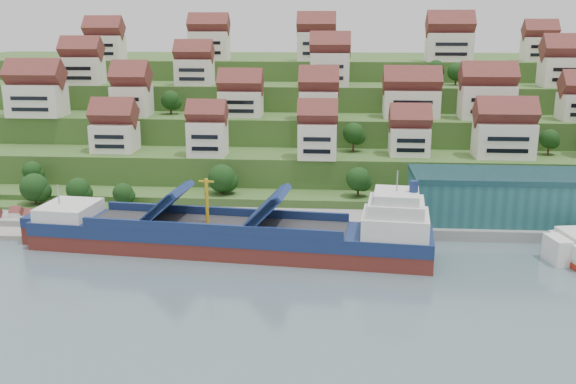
{
  "coord_description": "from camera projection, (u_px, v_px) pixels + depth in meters",
  "views": [
    {
      "loc": [
        5.56,
        -115.24,
        41.93
      ],
      "look_at": [
        -3.92,
        14.0,
        8.0
      ],
      "focal_mm": 40.0,
      "sensor_mm": 36.0,
      "label": 1
    }
  ],
  "objects": [
    {
      "name": "flagpole",
      "position": [
        396.0,
        204.0,
        128.82
      ],
      "size": [
        1.28,
        0.16,
        8.0
      ],
      "color": "gray",
      "rests_on": "quay"
    },
    {
      "name": "cargo_ship",
      "position": [
        239.0,
        236.0,
        120.9
      ],
      "size": [
        76.76,
        19.48,
        16.82
      ],
      "rotation": [
        0.0,
        0.0,
        -0.1
      ],
      "color": "#5D231C",
      "rests_on": "ground"
    },
    {
      "name": "warehouse",
      "position": [
        557.0,
        197.0,
        133.1
      ],
      "size": [
        60.0,
        15.0,
        10.0
      ],
      "primitive_type": "cube",
      "color": "#21575A",
      "rests_on": "quay"
    },
    {
      "name": "quay",
      "position": [
        401.0,
        225.0,
        134.98
      ],
      "size": [
        180.0,
        14.0,
        2.2
      ],
      "primitive_type": "cube",
      "color": "gray",
      "rests_on": "ground"
    },
    {
      "name": "ground",
      "position": [
        303.0,
        251.0,
        122.2
      ],
      "size": [
        300.0,
        300.0,
        0.0
      ],
      "primitive_type": "plane",
      "color": "slate",
      "rests_on": "ground"
    },
    {
      "name": "beach_huts",
      "position": [
        24.0,
        218.0,
        136.28
      ],
      "size": [
        14.4,
        3.7,
        2.2
      ],
      "color": "white",
      "rests_on": "pebble_beach"
    },
    {
      "name": "hillside",
      "position": [
        319.0,
        119.0,
        219.41
      ],
      "size": [
        260.0,
        128.0,
        31.0
      ],
      "color": "#2D4C1E",
      "rests_on": "ground"
    },
    {
      "name": "hillside_village",
      "position": [
        325.0,
        90.0,
        174.86
      ],
      "size": [
        158.49,
        63.72,
        28.77
      ],
      "color": "silver",
      "rests_on": "ground"
    },
    {
      "name": "pebble_beach",
      "position": [
        37.0,
        223.0,
        137.75
      ],
      "size": [
        45.0,
        20.0,
        1.0
      ],
      "primitive_type": "cube",
      "color": "gray",
      "rests_on": "ground"
    },
    {
      "name": "hillside_trees",
      "position": [
        243.0,
        135.0,
        159.82
      ],
      "size": [
        136.6,
        62.32,
        29.64
      ],
      "color": "#183C14",
      "rests_on": "ground"
    }
  ]
}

